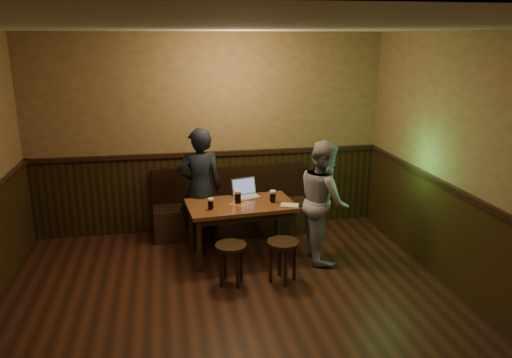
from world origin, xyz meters
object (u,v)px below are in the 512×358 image
object	(u,v)px
person_suit	(200,188)
stool_left	(231,252)
laptop	(246,192)
pint_right	(273,197)
pint_left	(211,204)
stool_right	(283,249)
bench	(232,212)
pint_mid	(238,197)
pub_table	(241,211)
person_grey	(324,201)

from	to	relation	value
person_suit	stool_left	bearing A→B (deg)	98.18
laptop	pint_right	bearing A→B (deg)	-60.61
stool_left	pint_left	bearing A→B (deg)	106.17
stool_left	pint_right	world-z (taller)	pint_right
person_suit	stool_right	bearing A→B (deg)	121.19
bench	stool_left	size ratio (longest dim) A/B	4.54
stool_right	laptop	world-z (taller)	laptop
stool_left	pint_mid	world-z (taller)	pint_mid
laptop	bench	bearing A→B (deg)	86.35
laptop	person_suit	distance (m)	0.60
bench	stool_right	distance (m)	1.65
pub_table	pint_mid	world-z (taller)	pint_mid
bench	pint_left	distance (m)	1.16
pint_mid	person_grey	world-z (taller)	person_grey
stool_left	laptop	bearing A→B (deg)	71.29
pint_left	pint_right	xyz separation A→B (m)	(0.80, 0.12, 0.01)
pint_right	pub_table	bearing A→B (deg)	174.55
pint_left	person_suit	distance (m)	0.59
pub_table	pint_mid	bearing A→B (deg)	146.82
stool_right	pint_left	distance (m)	1.05
pint_mid	laptop	xyz separation A→B (m)	(0.14, 0.25, -0.02)
stool_right	person_grey	bearing A→B (deg)	39.78
pint_left	stool_left	bearing A→B (deg)	-73.83
bench	pint_mid	world-z (taller)	bench
pint_left	person_suit	bearing A→B (deg)	97.91
bench	stool_left	distance (m)	1.58
pub_table	stool_left	bearing A→B (deg)	-112.31
bench	pint_right	size ratio (longest dim) A/B	13.66
pub_table	pint_left	xyz separation A→B (m)	(-0.39, -0.16, 0.17)
pint_mid	person_grey	distance (m)	1.07
stool_left	person_suit	size ratio (longest dim) A/B	0.30
bench	pint_left	world-z (taller)	bench
pub_table	pint_mid	size ratio (longest dim) A/B	8.32
pub_table	pint_right	bearing A→B (deg)	-10.38
pub_table	laptop	xyz separation A→B (m)	(0.11, 0.27, 0.15)
pub_table	stool_right	world-z (taller)	pub_table
laptop	person_grey	xyz separation A→B (m)	(0.90, -0.50, -0.01)
pint_mid	stool_left	bearing A→B (deg)	-104.73
bench	pub_table	bearing A→B (deg)	-90.00
person_suit	person_grey	distance (m)	1.62
stool_right	person_grey	distance (m)	0.92
bench	person_grey	world-z (taller)	person_grey
pub_table	person_suit	bearing A→B (deg)	133.73
laptop	person_suit	bearing A→B (deg)	150.92
pint_mid	pint_right	world-z (taller)	pint_mid
bench	pint_mid	xyz separation A→B (m)	(-0.03, -0.81, 0.48)
stool_right	pint_right	world-z (taller)	pint_right
bench	laptop	distance (m)	0.73
pub_table	stool_left	world-z (taller)	pub_table
pint_left	pint_mid	distance (m)	0.40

